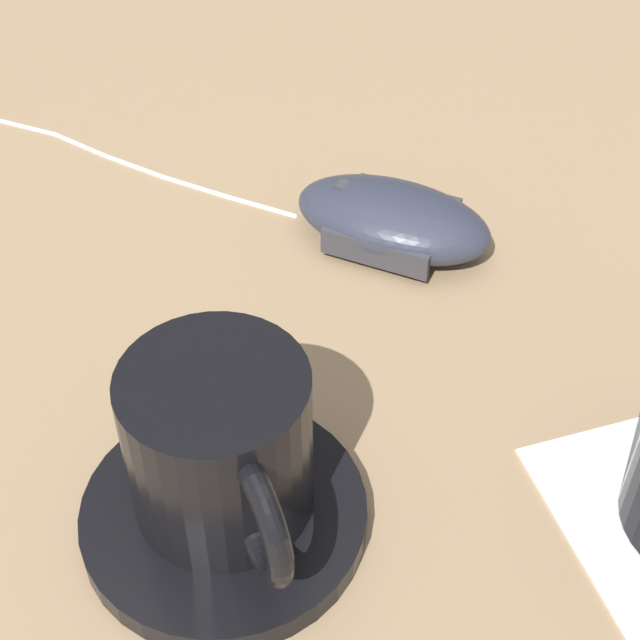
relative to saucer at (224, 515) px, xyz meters
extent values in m
plane|color=#9E7F5B|center=(0.11, 0.10, -0.01)|extent=(3.00, 3.00, 0.00)
cylinder|color=black|center=(0.00, 0.00, 0.00)|extent=(0.12, 0.12, 0.01)
cylinder|color=black|center=(0.00, 0.01, 0.04)|extent=(0.08, 0.08, 0.07)
torus|color=black|center=(0.02, -0.03, 0.05)|extent=(0.04, 0.05, 0.05)
ellipsoid|color=#2D3342|center=(0.07, 0.20, 0.01)|extent=(0.13, 0.09, 0.03)
cylinder|color=#38383D|center=(0.04, 0.21, 0.02)|extent=(0.01, 0.01, 0.01)
cube|color=#38383D|center=(0.06, 0.17, 0.01)|extent=(0.06, 0.02, 0.02)
cube|color=#38383D|center=(0.08, 0.22, 0.01)|extent=(0.06, 0.02, 0.02)
cylinder|color=white|center=(-0.01, 0.23, 0.00)|extent=(0.04, 0.02, 0.00)
cylinder|color=white|center=(-0.06, 0.24, 0.00)|extent=(0.04, 0.02, 0.00)
cylinder|color=white|center=(-0.10, 0.26, 0.00)|extent=(0.04, 0.02, 0.00)
cylinder|color=white|center=(-0.14, 0.28, 0.00)|extent=(0.04, 0.03, 0.00)
cylinder|color=white|center=(-0.18, 0.30, 0.00)|extent=(0.04, 0.02, 0.00)
sphere|color=white|center=(0.01, 0.22, 0.00)|extent=(0.00, 0.00, 0.00)
sphere|color=white|center=(-0.03, 0.23, 0.00)|extent=(0.00, 0.00, 0.00)
sphere|color=white|center=(-0.08, 0.25, 0.00)|extent=(0.00, 0.00, 0.00)
sphere|color=white|center=(-0.12, 0.27, 0.00)|extent=(0.00, 0.00, 0.00)
sphere|color=white|center=(-0.16, 0.29, 0.00)|extent=(0.00, 0.00, 0.00)
camera|label=1|loc=(0.06, -0.24, 0.35)|focal=55.00mm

